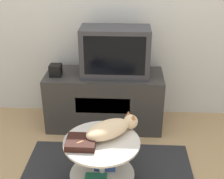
{
  "coord_description": "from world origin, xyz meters",
  "views": [
    {
      "loc": [
        0.14,
        -1.93,
        1.76
      ],
      "look_at": [
        0.02,
        0.45,
        0.61
      ],
      "focal_mm": 50.0,
      "sensor_mm": 36.0,
      "label": 1
    }
  ],
  "objects_px": {
    "tv": "(115,52)",
    "dvd_box": "(81,142)",
    "cat": "(111,129)",
    "speaker": "(56,70)"
  },
  "relations": [
    {
      "from": "speaker",
      "to": "cat",
      "type": "relative_size",
      "value": 0.23
    },
    {
      "from": "tv",
      "to": "dvd_box",
      "type": "height_order",
      "value": "tv"
    },
    {
      "from": "cat",
      "to": "dvd_box",
      "type": "bearing_deg",
      "value": 174.88
    },
    {
      "from": "speaker",
      "to": "tv",
      "type": "bearing_deg",
      "value": 4.52
    },
    {
      "from": "tv",
      "to": "cat",
      "type": "xyz_separation_m",
      "value": [
        0.0,
        -0.82,
        -0.32
      ]
    },
    {
      "from": "tv",
      "to": "cat",
      "type": "relative_size",
      "value": 1.32
    },
    {
      "from": "tv",
      "to": "dvd_box",
      "type": "distance_m",
      "value": 1.04
    },
    {
      "from": "speaker",
      "to": "dvd_box",
      "type": "height_order",
      "value": "speaker"
    },
    {
      "from": "speaker",
      "to": "cat",
      "type": "distance_m",
      "value": 0.98
    },
    {
      "from": "speaker",
      "to": "cat",
      "type": "xyz_separation_m",
      "value": [
        0.58,
        -0.78,
        -0.14
      ]
    }
  ]
}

